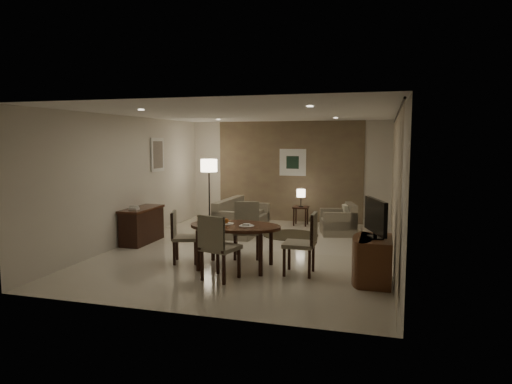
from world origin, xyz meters
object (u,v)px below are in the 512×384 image
(tv_cabinet, at_px, (376,260))
(chair_near, at_px, (221,247))
(chair_far, at_px, (247,230))
(chair_left, at_px, (186,237))
(dining_table, at_px, (235,247))
(chair_right, at_px, (299,243))
(side_table, at_px, (301,216))
(sofa, at_px, (242,216))
(armchair, at_px, (338,219))
(floor_lamp, at_px, (209,192))
(console_desk, at_px, (142,225))

(tv_cabinet, relative_size, chair_near, 0.86)
(chair_far, relative_size, chair_left, 1.11)
(dining_table, relative_size, chair_right, 1.55)
(chair_left, bearing_deg, side_table, -36.12)
(sofa, height_order, side_table, sofa)
(chair_near, distance_m, chair_far, 1.40)
(tv_cabinet, relative_size, dining_table, 0.57)
(tv_cabinet, distance_m, dining_table, 2.35)
(chair_far, bearing_deg, armchair, 46.11)
(chair_right, relative_size, armchair, 1.26)
(side_table, bearing_deg, chair_near, -94.50)
(chair_far, bearing_deg, sofa, 94.28)
(dining_table, xyz_separation_m, chair_left, (-0.97, 0.09, 0.09))
(armchair, relative_size, side_table, 1.66)
(sofa, relative_size, side_table, 3.51)
(dining_table, distance_m, chair_right, 1.13)
(side_table, xyz_separation_m, floor_lamp, (-2.36, -0.42, 0.61))
(chair_near, xyz_separation_m, side_table, (0.39, 4.92, -0.28))
(chair_near, bearing_deg, dining_table, -76.03)
(tv_cabinet, bearing_deg, side_table, 113.99)
(chair_near, bearing_deg, sofa, -62.36)
(dining_table, xyz_separation_m, armchair, (1.41, 3.36, -0.01))
(chair_far, bearing_deg, chair_near, -105.36)
(console_desk, xyz_separation_m, chair_far, (2.53, -0.59, 0.14))
(dining_table, distance_m, sofa, 2.95)
(chair_far, bearing_deg, floor_lamp, 107.14)
(floor_lamp, bearing_deg, dining_table, -62.41)
(chair_left, height_order, sofa, chair_left)
(console_desk, xyz_separation_m, sofa, (1.77, 1.53, 0.03))
(sofa, distance_m, armchair, 2.25)
(floor_lamp, bearing_deg, armchair, -7.69)
(chair_near, relative_size, floor_lamp, 0.61)
(chair_near, distance_m, armchair, 4.28)
(chair_far, relative_size, sofa, 0.60)
(chair_right, distance_m, sofa, 3.48)
(dining_table, xyz_separation_m, sofa, (-0.78, 2.85, 0.03))
(tv_cabinet, xyz_separation_m, chair_left, (-3.30, 0.28, 0.11))
(chair_near, bearing_deg, tv_cabinet, -152.75)
(console_desk, relative_size, chair_far, 1.17)
(console_desk, height_order, side_table, console_desk)
(chair_near, distance_m, sofa, 3.61)
(dining_table, height_order, side_table, dining_table)
(chair_left, bearing_deg, floor_lamp, -2.84)
(console_desk, bearing_deg, dining_table, -27.24)
(armchair, xyz_separation_m, floor_lamp, (-3.40, 0.46, 0.49))
(dining_table, relative_size, sofa, 0.93)
(dining_table, bearing_deg, chair_near, -91.48)
(chair_right, bearing_deg, chair_far, -124.84)
(chair_far, bearing_deg, chair_left, -161.77)
(chair_right, height_order, armchair, chair_right)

